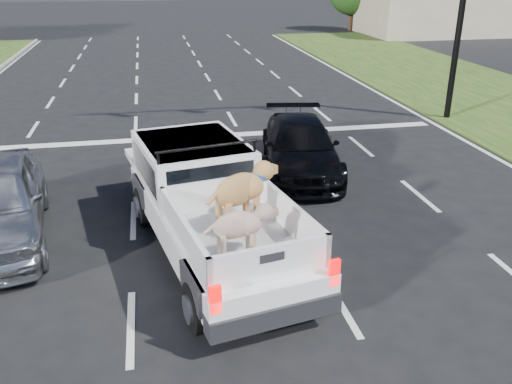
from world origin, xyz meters
TOP-DOWN VIEW (x-y plane):
  - ground at (0.00, 0.00)m, footprint 160.00×160.00m
  - road_markings at (0.00, 6.56)m, footprint 17.75×60.00m
  - building_right at (22.00, 34.00)m, footprint 12.00×7.00m
  - pickup_truck at (-0.17, 2.22)m, footprint 3.22×6.24m
  - black_coupe at (2.78, 6.29)m, footprint 2.70×5.07m

SIDE VIEW (x-z plane):
  - ground at x=0.00m, z-range 0.00..0.00m
  - road_markings at x=0.00m, z-range 0.00..0.01m
  - black_coupe at x=2.78m, z-range 0.00..1.40m
  - pickup_truck at x=-0.17m, z-range -0.07..2.16m
  - building_right at x=22.00m, z-range 0.00..3.60m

